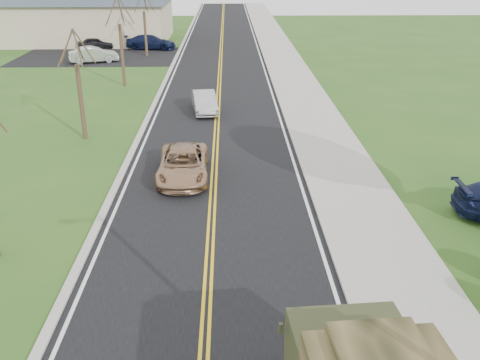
{
  "coord_description": "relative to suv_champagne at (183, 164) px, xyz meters",
  "views": [
    {
      "loc": [
        0.66,
        -5.34,
        9.28
      ],
      "look_at": [
        1.05,
        11.99,
        1.8
      ],
      "focal_mm": 40.0,
      "sensor_mm": 36.0,
      "label": 1
    }
  ],
  "objects": [
    {
      "name": "road",
      "position": [
        1.34,
        23.52,
        -0.64
      ],
      "size": [
        8.0,
        120.0,
        0.01
      ],
      "primitive_type": "cube",
      "color": "black",
      "rests_on": "ground"
    },
    {
      "name": "curb_right",
      "position": [
        5.49,
        23.52,
        -0.59
      ],
      "size": [
        0.3,
        120.0,
        0.12
      ],
      "primitive_type": "cube",
      "color": "#9E998E",
      "rests_on": "ground"
    },
    {
      "name": "sidewalk_right",
      "position": [
        7.24,
        23.52,
        -0.6
      ],
      "size": [
        3.2,
        120.0,
        0.1
      ],
      "primitive_type": "cube",
      "color": "#9E998E",
      "rests_on": "ground"
    },
    {
      "name": "curb_left",
      "position": [
        -2.81,
        23.52,
        -0.6
      ],
      "size": [
        0.3,
        120.0,
        0.1
      ],
      "primitive_type": "cube",
      "color": "#9E998E",
      "rests_on": "ground"
    },
    {
      "name": "bare_tree_b",
      "position": [
        -5.66,
        5.52,
        1.83
      ],
      "size": [
        1.83,
        2.14,
        5.73
      ],
      "color": "#38281C",
      "rests_on": "ground"
    },
    {
      "name": "bare_tree_c",
      "position": [
        -5.66,
        17.52,
        2.13
      ],
      "size": [
        2.04,
        2.39,
        6.42
      ],
      "color": "#38281C",
      "rests_on": "ground"
    },
    {
      "name": "bare_tree_d",
      "position": [
        -5.66,
        29.52,
        1.9
      ],
      "size": [
        1.88,
        2.2,
        5.91
      ],
      "color": "#38281C",
      "rests_on": "ground"
    },
    {
      "name": "commercial_building",
      "position": [
        -14.64,
        39.49,
        2.04
      ],
      "size": [
        25.5,
        21.5,
        5.65
      ],
      "color": "tan",
      "rests_on": "ground"
    },
    {
      "name": "suv_champagne",
      "position": [
        0.0,
        0.0,
        0.0
      ],
      "size": [
        2.27,
        4.7,
        1.29
      ],
      "primitive_type": "imported",
      "rotation": [
        0.0,
        0.0,
        0.03
      ],
      "color": "#A67F5D",
      "rests_on": "ground"
    },
    {
      "name": "sedan_silver",
      "position": [
        0.54,
        10.43,
        -0.01
      ],
      "size": [
        1.84,
        3.99,
        1.27
      ],
      "primitive_type": "imported",
      "rotation": [
        0.0,
        0.0,
        0.13
      ],
      "color": "#B2B2B7",
      "rests_on": "ground"
    },
    {
      "name": "lot_car_dark",
      "position": [
        -11.33,
        33.52,
        -0.05
      ],
      "size": [
        3.73,
        2.18,
        1.19
      ],
      "primitive_type": "imported",
      "rotation": [
        0.0,
        0.0,
        1.81
      ],
      "color": "black",
      "rests_on": "ground"
    },
    {
      "name": "lot_car_silver",
      "position": [
        -9.96,
        26.58,
        0.06
      ],
      "size": [
        4.51,
        2.74,
        1.4
      ],
      "primitive_type": "imported",
      "rotation": [
        0.0,
        0.0,
        1.89
      ],
      "color": "#BCBBC1",
      "rests_on": "ground"
    },
    {
      "name": "lot_car_navy",
      "position": [
        -5.75,
        33.47,
        0.08
      ],
      "size": [
        5.23,
        2.69,
        1.45
      ],
      "primitive_type": "imported",
      "rotation": [
        0.0,
        0.0,
        1.43
      ],
      "color": "#0E1633",
      "rests_on": "ground"
    }
  ]
}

